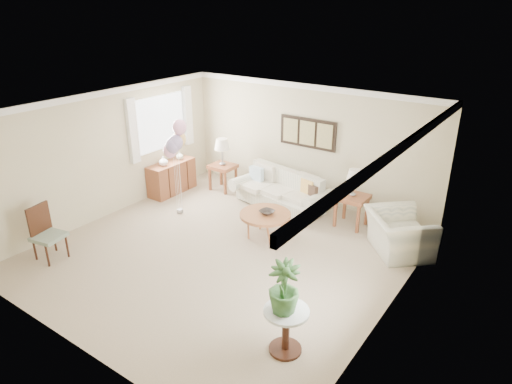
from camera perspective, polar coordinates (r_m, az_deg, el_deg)
ground_plane at (r=8.34m, az=-4.04°, el=-7.54°), size 6.00×6.00×0.00m
room_shell at (r=7.77m, az=-4.57°, el=3.38°), size 6.04×6.04×2.60m
wall_art_triptych at (r=10.02m, az=6.48°, el=7.35°), size 1.35×0.06×0.65m
sofa at (r=9.97m, az=3.18°, el=-0.14°), size 2.30×1.15×0.80m
end_table_left at (r=10.81m, az=-4.18°, el=2.90°), size 0.57×0.52×0.63m
end_table_right at (r=9.22m, az=11.93°, el=-1.03°), size 0.60×0.55×0.66m
lamp_left at (r=10.62m, az=-4.27°, el=5.87°), size 0.36×0.36×0.63m
lamp_right at (r=9.02m, az=12.20°, el=1.99°), size 0.31×0.31×0.54m
coffee_table at (r=8.63m, az=1.16°, el=-2.93°), size 0.98×0.98×0.49m
decor_bowl at (r=8.59m, az=1.38°, el=-2.53°), size 0.30×0.30×0.07m
armchair at (r=8.56m, az=17.40°, el=-4.95°), size 1.49×1.51×0.74m
side_table at (r=6.00m, az=3.79°, el=-15.71°), size 0.59×0.59×0.64m
potted_plant at (r=5.68m, az=3.50°, el=-11.83°), size 0.51×0.51×0.70m
accent_chair at (r=8.73m, az=-24.81°, el=-4.51°), size 0.56×0.56×0.98m
credenza at (r=10.87m, az=-10.49°, el=1.82°), size 0.46×1.20×0.74m
vase_white at (r=10.55m, az=-11.51°, el=3.83°), size 0.27×0.27×0.21m
vase_sage at (r=10.90m, az=-9.51°, el=4.51°), size 0.19×0.19×0.18m
balloon_cluster at (r=9.33m, az=-10.03°, el=6.24°), size 0.48×0.53×2.05m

